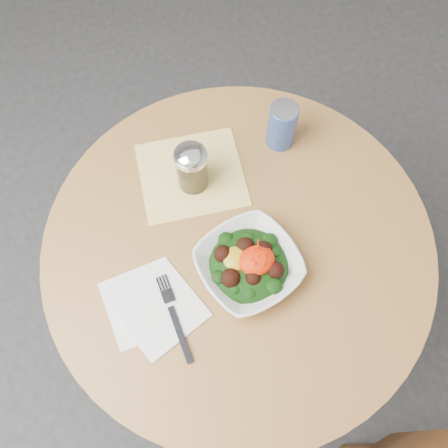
# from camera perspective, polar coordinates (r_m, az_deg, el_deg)

# --- Properties ---
(ground) EXTENTS (6.00, 6.00, 0.00)m
(ground) POSITION_cam_1_polar(r_m,az_deg,el_deg) (1.86, 1.05, -10.90)
(ground) COLOR #2E2E30
(ground) RESTS_ON ground
(table) EXTENTS (0.90, 0.90, 0.75)m
(table) POSITION_cam_1_polar(r_m,az_deg,el_deg) (1.32, 1.45, -5.45)
(table) COLOR black
(table) RESTS_ON ground
(cloth_napkin) EXTENTS (0.27, 0.25, 0.00)m
(cloth_napkin) POSITION_cam_1_polar(r_m,az_deg,el_deg) (1.22, -3.72, 5.64)
(cloth_napkin) COLOR yellow
(cloth_napkin) RESTS_ON table
(paper_napkins) EXTENTS (0.22, 0.22, 0.00)m
(paper_napkins) POSITION_cam_1_polar(r_m,az_deg,el_deg) (1.10, -8.22, -9.28)
(paper_napkins) COLOR white
(paper_napkins) RESTS_ON table
(salad_bowl) EXTENTS (0.26, 0.26, 0.08)m
(salad_bowl) POSITION_cam_1_polar(r_m,az_deg,el_deg) (1.09, 2.84, -4.66)
(salad_bowl) COLOR white
(salad_bowl) RESTS_ON table
(fork) EXTENTS (0.03, 0.20, 0.00)m
(fork) POSITION_cam_1_polar(r_m,az_deg,el_deg) (1.09, -5.75, -10.29)
(fork) COLOR black
(fork) RESTS_ON table
(spice_shaker) EXTENTS (0.08, 0.08, 0.14)m
(spice_shaker) POSITION_cam_1_polar(r_m,az_deg,el_deg) (1.15, -3.70, 6.41)
(spice_shaker) COLOR silver
(spice_shaker) RESTS_ON table
(beverage_can) EXTENTS (0.07, 0.07, 0.13)m
(beverage_can) POSITION_cam_1_polar(r_m,az_deg,el_deg) (1.22, 6.64, 11.14)
(beverage_can) COLOR navy
(beverage_can) RESTS_ON table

